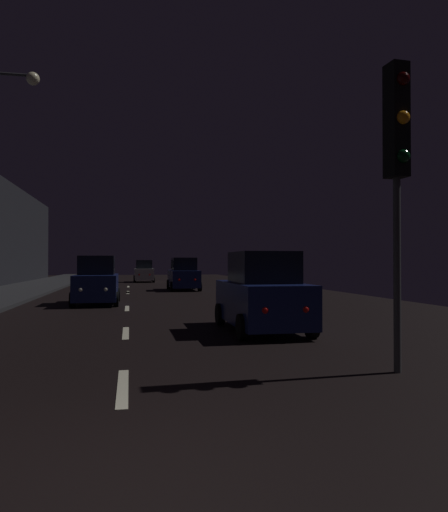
# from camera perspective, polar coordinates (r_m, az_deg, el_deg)

# --- Properties ---
(ground) EXTENTS (25.69, 84.00, 0.02)m
(ground) POSITION_cam_1_polar(r_m,az_deg,el_deg) (28.76, -11.26, -4.38)
(ground) COLOR black
(sidewalk_left) EXTENTS (4.40, 84.00, 0.15)m
(sidewalk_left) POSITION_cam_1_polar(r_m,az_deg,el_deg) (29.53, -24.29, -4.06)
(sidewalk_left) COLOR #28282B
(sidewalk_left) RESTS_ON ground
(lane_centerline) EXTENTS (0.16, 31.58, 0.01)m
(lane_centerline) POSITION_cam_1_polar(r_m,az_deg,el_deg) (22.57, -11.31, -5.34)
(lane_centerline) COLOR beige
(lane_centerline) RESTS_ON ground
(traffic_light_near_right) EXTENTS (0.33, 0.47, 5.13)m
(traffic_light_near_right) POSITION_cam_1_polar(r_m,az_deg,el_deg) (8.70, 19.74, 12.08)
(traffic_light_near_right) COLOR #38383A
(traffic_light_near_right) RESTS_ON ground
(streetlamp_overhead) EXTENTS (1.70, 0.44, 8.27)m
(streetlamp_overhead) POSITION_cam_1_polar(r_m,az_deg,el_deg) (18.11, -24.75, 10.64)
(streetlamp_overhead) COLOR #2D2D30
(streetlamp_overhead) RESTS_ON ground
(car_approaching_headlights) EXTENTS (1.93, 4.17, 2.10)m
(car_approaching_headlights) POSITION_cam_1_polar(r_m,az_deg,el_deg) (21.78, -14.76, -2.98)
(car_approaching_headlights) COLOR #141E51
(car_approaching_headlights) RESTS_ON ground
(car_distant_taillights) EXTENTS (1.85, 4.00, 2.02)m
(car_distant_taillights) POSITION_cam_1_polar(r_m,az_deg,el_deg) (45.00, -9.43, -1.87)
(car_distant_taillights) COLOR silver
(car_distant_taillights) RESTS_ON ground
(car_parked_right_near) EXTENTS (1.92, 4.17, 2.10)m
(car_parked_right_near) POSITION_cam_1_polar(r_m,az_deg,el_deg) (12.90, 4.49, -4.57)
(car_parked_right_near) COLOR #141E51
(car_parked_right_near) RESTS_ON ground
(car_parked_right_far) EXTENTS (1.94, 4.20, 2.12)m
(car_parked_right_far) POSITION_cam_1_polar(r_m,az_deg,el_deg) (31.59, -4.79, -2.29)
(car_parked_right_far) COLOR #141E51
(car_parked_right_far) RESTS_ON ground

